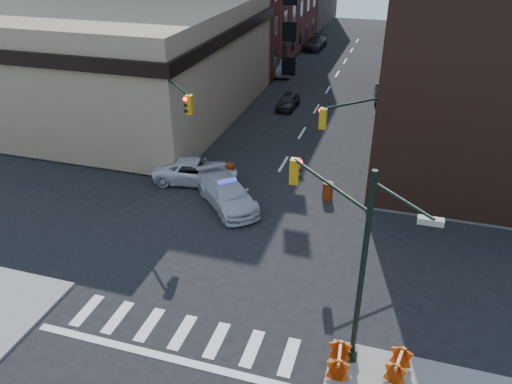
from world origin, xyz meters
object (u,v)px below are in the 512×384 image
Objects in this scene: parked_car_wnear at (288,101)px; barrel_bank at (230,172)px; barrel_road at (328,191)px; pedestrian_b at (137,151)px; police_car at (227,193)px; parked_car_enear at (384,92)px; pickup at (196,171)px; barricade_se_a at (398,366)px; barricade_nw_a at (154,157)px; parked_car_wfar at (285,67)px; pedestrian_a at (125,156)px.

parked_car_wnear is 3.48× the size of barrel_bank.
barrel_bank is at bearing 174.04° from barrel_road.
pedestrian_b is 6.79m from barrel_bank.
barrel_road is at bearing -18.63° from police_car.
pedestrian_b is at bearing 113.60° from police_car.
police_car is at bearing -85.70° from parked_car_wnear.
parked_car_enear is 21.32m from barrel_bank.
parked_car_wnear is 2.03× the size of pedestrian_b.
pedestrian_b reaches higher than parked_car_enear.
barricade_se_a is (13.22, -12.38, -0.15)m from pickup.
parked_car_wnear is 15.46m from barricade_nw_a.
pickup is 26.45m from parked_car_wfar.
parked_car_enear reaches higher than pickup.
police_car is 8.46m from pedestrian_b.
pedestrian_a reaches higher than barricade_nw_a.
police_car reaches higher than barrel_bank.
police_car is 3.72m from pickup.
parked_car_wnear is 2.86× the size of barricade_nw_a.
pickup is at bearing -32.34° from pedestrian_b.
barrel_bank is at bearing -21.20° from pedestrian_b.
barrel_road is at bearing 23.83° from pedestrian_a.
pedestrian_a is (-8.10, 2.47, 0.28)m from police_car.
parked_car_enear is at bearing 29.60° from police_car.
parked_car_wfar is 4.04× the size of barricade_se_a.
parked_car_wfar reaches higher than barricade_se_a.
barrel_bank is at bearing 29.26° from pedestrian_a.
pedestrian_b is 1.71× the size of barrel_bank.
parked_car_wfar is 26.60m from pedestrian_a.
barrel_bank is (-0.24, -14.73, -0.10)m from parked_car_wnear.
police_car reaches higher than barricade_se_a.
parked_car_wnear reaches higher than barricade_se_a.
parked_car_wnear is 30.07m from barricade_se_a.
barricade_nw_a is (1.48, 1.12, -0.42)m from pedestrian_a.
parked_car_enear is 33.05m from barricade_se_a.
pedestrian_b is 1.70× the size of barrel_road.
parked_car_wfar is 2.55× the size of pedestrian_b.
police_car is 3.30m from barrel_bank.
pedestrian_a is at bearing 120.35° from police_car.
pickup reaches higher than barrel_bank.
parked_car_wfar is at bearing -33.84° from parked_car_enear.
pedestrian_a is at bearing -113.60° from parked_car_wnear.
barricade_se_a is (3.00, -32.92, -0.20)m from parked_car_enear.
pedestrian_b is 1.21m from barricade_nw_a.
parked_car_enear is 23.71m from barricade_nw_a.
pedestrian_b reaches higher than barrel_bank.
barricade_nw_a reaches higher than barricade_se_a.
police_car is 8.47m from pedestrian_a.
police_car reaches higher than parked_car_enear.
pedestrian_a is at bearing -130.42° from pedestrian_b.
parked_car_wfar is 12.48m from parked_car_enear.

